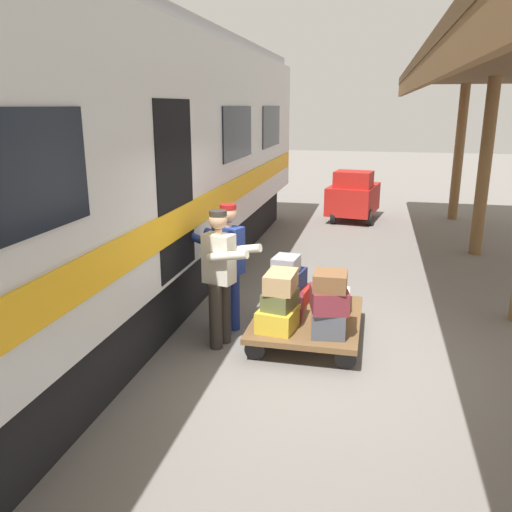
{
  "coord_description": "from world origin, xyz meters",
  "views": [
    {
      "loc": [
        -0.39,
        5.73,
        2.88
      ],
      "look_at": [
        0.94,
        -0.2,
        1.15
      ],
      "focal_mm": 37.2,
      "sensor_mm": 36.0,
      "label": 1
    }
  ],
  "objects_px": {
    "porter_by_door": "(221,274)",
    "baggage_tug": "(353,196)",
    "suitcase_tan_vintage": "(281,281)",
    "suitcase_olive_duffel": "(280,300)",
    "train_car": "(58,176)",
    "suitcase_red_plastic": "(290,294)",
    "suitcase_orange_carryall": "(331,312)",
    "suitcase_gray_aluminum": "(286,264)",
    "suitcase_yellow_case": "(278,319)",
    "suitcase_burgundy_valise": "(329,299)",
    "porter_in_overalls": "(228,264)",
    "luggage_cart": "(307,319)",
    "suitcase_maroon_trunk": "(284,307)",
    "suitcase_slate_roller": "(328,321)",
    "suitcase_navy_fabric": "(288,280)",
    "suitcase_cream_canvas": "(334,298)",
    "suitcase_brown_leather": "(330,281)"
  },
  "relations": [
    {
      "from": "luggage_cart",
      "to": "suitcase_orange_carryall",
      "type": "relative_size",
      "value": 3.14
    },
    {
      "from": "suitcase_navy_fabric",
      "to": "suitcase_yellow_case",
      "type": "bearing_deg",
      "value": 91.96
    },
    {
      "from": "suitcase_burgundy_valise",
      "to": "porter_by_door",
      "type": "relative_size",
      "value": 0.28
    },
    {
      "from": "suitcase_burgundy_valise",
      "to": "suitcase_brown_leather",
      "type": "bearing_deg",
      "value": 105.41
    },
    {
      "from": "suitcase_burgundy_valise",
      "to": "baggage_tug",
      "type": "bearing_deg",
      "value": -89.33
    },
    {
      "from": "suitcase_maroon_trunk",
      "to": "suitcase_gray_aluminum",
      "type": "height_order",
      "value": "suitcase_gray_aluminum"
    },
    {
      "from": "train_car",
      "to": "suitcase_red_plastic",
      "type": "bearing_deg",
      "value": -160.2
    },
    {
      "from": "train_car",
      "to": "luggage_cart",
      "type": "xyz_separation_m",
      "value": [
        -3.0,
        -0.5,
        -1.79
      ]
    },
    {
      "from": "porter_in_overalls",
      "to": "porter_by_door",
      "type": "distance_m",
      "value": 0.42
    },
    {
      "from": "luggage_cart",
      "to": "suitcase_burgundy_valise",
      "type": "height_order",
      "value": "suitcase_burgundy_valise"
    },
    {
      "from": "porter_by_door",
      "to": "baggage_tug",
      "type": "xyz_separation_m",
      "value": [
        -1.22,
        -7.94,
        -0.3
      ]
    },
    {
      "from": "suitcase_orange_carryall",
      "to": "suitcase_red_plastic",
      "type": "xyz_separation_m",
      "value": [
        0.59,
        -0.48,
        0.01
      ]
    },
    {
      "from": "suitcase_yellow_case",
      "to": "suitcase_gray_aluminum",
      "type": "bearing_deg",
      "value": -86.44
    },
    {
      "from": "luggage_cart",
      "to": "suitcase_gray_aluminum",
      "type": "distance_m",
      "value": 0.79
    },
    {
      "from": "train_car",
      "to": "suitcase_olive_duffel",
      "type": "bearing_deg",
      "value": -178.81
    },
    {
      "from": "suitcase_gray_aluminum",
      "to": "suitcase_maroon_trunk",
      "type": "bearing_deg",
      "value": 97.73
    },
    {
      "from": "suitcase_maroon_trunk",
      "to": "porter_in_overalls",
      "type": "xyz_separation_m",
      "value": [
        0.75,
        -0.01,
        0.51
      ]
    },
    {
      "from": "suitcase_gray_aluminum",
      "to": "porter_by_door",
      "type": "distance_m",
      "value": 1.05
    },
    {
      "from": "train_car",
      "to": "porter_by_door",
      "type": "relative_size",
      "value": 9.53
    },
    {
      "from": "suitcase_brown_leather",
      "to": "suitcase_tan_vintage",
      "type": "distance_m",
      "value": 0.6
    },
    {
      "from": "suitcase_orange_carryall",
      "to": "suitcase_red_plastic",
      "type": "relative_size",
      "value": 1.04
    },
    {
      "from": "suitcase_yellow_case",
      "to": "suitcase_orange_carryall",
      "type": "bearing_deg",
      "value": -141.22
    },
    {
      "from": "luggage_cart",
      "to": "suitcase_maroon_trunk",
      "type": "relative_size",
      "value": 2.8
    },
    {
      "from": "suitcase_cream_canvas",
      "to": "porter_in_overalls",
      "type": "relative_size",
      "value": 0.32
    },
    {
      "from": "suitcase_yellow_case",
      "to": "suitcase_gray_aluminum",
      "type": "relative_size",
      "value": 1.26
    },
    {
      "from": "suitcase_red_plastic",
      "to": "porter_in_overalls",
      "type": "relative_size",
      "value": 0.31
    },
    {
      "from": "suitcase_red_plastic",
      "to": "suitcase_tan_vintage",
      "type": "xyz_separation_m",
      "value": [
        -0.02,
        0.89,
        0.48
      ]
    },
    {
      "from": "suitcase_red_plastic",
      "to": "baggage_tug",
      "type": "distance_m",
      "value": 7.08
    },
    {
      "from": "suitcase_red_plastic",
      "to": "suitcase_slate_roller",
      "type": "bearing_deg",
      "value": 121.89
    },
    {
      "from": "luggage_cart",
      "to": "porter_by_door",
      "type": "distance_m",
      "value": 1.27
    },
    {
      "from": "suitcase_orange_carryall",
      "to": "suitcase_gray_aluminum",
      "type": "distance_m",
      "value": 0.89
    },
    {
      "from": "suitcase_gray_aluminum",
      "to": "suitcase_navy_fabric",
      "type": "bearing_deg",
      "value": -120.68
    },
    {
      "from": "suitcase_maroon_trunk",
      "to": "suitcase_tan_vintage",
      "type": "bearing_deg",
      "value": 92.87
    },
    {
      "from": "suitcase_maroon_trunk",
      "to": "suitcase_yellow_case",
      "type": "relative_size",
      "value": 1.25
    },
    {
      "from": "suitcase_slate_roller",
      "to": "suitcase_navy_fabric",
      "type": "bearing_deg",
      "value": -55.82
    },
    {
      "from": "suitcase_tan_vintage",
      "to": "porter_by_door",
      "type": "height_order",
      "value": "porter_by_door"
    },
    {
      "from": "suitcase_tan_vintage",
      "to": "suitcase_olive_duffel",
      "type": "bearing_deg",
      "value": 85.72
    },
    {
      "from": "suitcase_gray_aluminum",
      "to": "baggage_tug",
      "type": "height_order",
      "value": "baggage_tug"
    },
    {
      "from": "train_car",
      "to": "porter_in_overalls",
      "type": "distance_m",
      "value": 2.32
    },
    {
      "from": "suitcase_cream_canvas",
      "to": "suitcase_olive_duffel",
      "type": "bearing_deg",
      "value": 58.0
    },
    {
      "from": "suitcase_slate_roller",
      "to": "suitcase_yellow_case",
      "type": "bearing_deg",
      "value": 0.0
    },
    {
      "from": "luggage_cart",
      "to": "porter_in_overalls",
      "type": "height_order",
      "value": "porter_in_overalls"
    },
    {
      "from": "suitcase_maroon_trunk",
      "to": "suitcase_red_plastic",
      "type": "xyz_separation_m",
      "value": [
        0.0,
        -0.48,
        -0.0
      ]
    },
    {
      "from": "suitcase_navy_fabric",
      "to": "suitcase_brown_leather",
      "type": "xyz_separation_m",
      "value": [
        -0.64,
        0.96,
        0.34
      ]
    },
    {
      "from": "suitcase_orange_carryall",
      "to": "suitcase_red_plastic",
      "type": "distance_m",
      "value": 0.76
    },
    {
      "from": "suitcase_yellow_case",
      "to": "porter_in_overalls",
      "type": "bearing_deg",
      "value": -33.02
    },
    {
      "from": "train_car",
      "to": "suitcase_navy_fabric",
      "type": "relative_size",
      "value": 29.16
    },
    {
      "from": "suitcase_maroon_trunk",
      "to": "suitcase_burgundy_valise",
      "type": "height_order",
      "value": "suitcase_burgundy_valise"
    },
    {
      "from": "suitcase_slate_roller",
      "to": "suitcase_navy_fabric",
      "type": "distance_m",
      "value": 1.12
    },
    {
      "from": "suitcase_tan_vintage",
      "to": "baggage_tug",
      "type": "distance_m",
      "value": 7.97
    }
  ]
}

